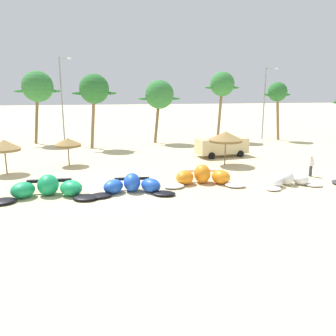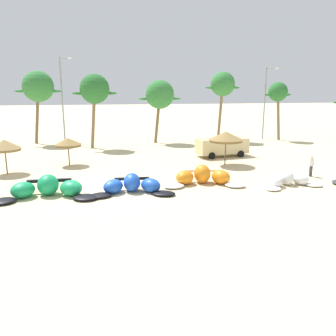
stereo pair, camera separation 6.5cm
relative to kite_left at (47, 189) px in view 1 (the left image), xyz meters
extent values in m
plane|color=beige|center=(3.77, 0.29, -0.52)|extent=(260.00, 260.00, 0.00)
ellipsoid|color=black|center=(-2.48, -0.92, -0.38)|extent=(1.93, 1.78, 0.27)
ellipsoid|color=#199E5B|center=(-1.49, 0.04, -0.02)|extent=(2.04, 2.08, 1.00)
ellipsoid|color=#199E5B|center=(0.01, 0.36, 0.16)|extent=(1.41, 1.63, 1.36)
ellipsoid|color=#199E5B|center=(1.49, -0.07, -0.02)|extent=(2.00, 2.07, 1.00)
ellipsoid|color=black|center=(2.41, -1.10, -0.38)|extent=(1.98, 1.85, 0.27)
cylinder|color=black|center=(0.03, 0.92, 0.29)|extent=(2.87, 0.36, 0.26)
cube|color=black|center=(0.01, 0.20, 0.16)|extent=(1.06, 0.61, 0.04)
ellipsoid|color=black|center=(3.33, -0.84, -0.39)|extent=(1.79, 1.50, 0.25)
ellipsoid|color=blue|center=(4.19, -0.08, -0.06)|extent=(1.86, 1.91, 0.92)
ellipsoid|color=blue|center=(5.45, 0.13, 0.10)|extent=(1.25, 1.64, 1.25)
ellipsoid|color=blue|center=(6.67, -0.28, -0.06)|extent=(1.76, 1.91, 0.92)
ellipsoid|color=black|center=(7.39, -1.17, -0.39)|extent=(1.88, 1.67, 0.25)
cylinder|color=black|center=(5.50, 0.67, 0.21)|extent=(2.40, 0.41, 0.22)
cube|color=black|center=(5.44, -0.02, 0.10)|extent=(0.91, 0.63, 0.04)
ellipsoid|color=white|center=(8.41, 0.40, -0.38)|extent=(1.69, 1.48, 0.27)
ellipsoid|color=orange|center=(9.37, 1.16, -0.01)|extent=(1.88, 1.89, 1.01)
ellipsoid|color=orange|center=(10.72, 1.31, 0.16)|extent=(1.38, 1.62, 1.37)
ellipsoid|color=orange|center=(11.98, 0.80, -0.01)|extent=(1.74, 1.85, 1.01)
ellipsoid|color=white|center=(12.70, -0.18, -0.38)|extent=(1.86, 1.74, 0.27)
cylinder|color=white|center=(10.79, 1.82, 0.28)|extent=(2.54, 0.57, 0.23)
cube|color=white|center=(10.70, 1.17, 0.16)|extent=(0.98, 0.65, 0.04)
ellipsoid|color=white|center=(14.99, -1.47, -0.41)|extent=(1.44, 1.33, 0.21)
ellipsoid|color=white|center=(15.56, -0.74, -0.13)|extent=(1.37, 1.46, 0.78)
ellipsoid|color=white|center=(16.54, -0.38, 0.01)|extent=(1.03, 1.25, 1.05)
ellipsoid|color=white|center=(17.57, -0.53, -0.13)|extent=(1.45, 1.48, 0.78)
ellipsoid|color=white|center=(18.28, -1.14, -0.41)|extent=(1.35, 1.17, 0.21)
cylinder|color=white|center=(16.50, 0.02, 0.09)|extent=(1.95, 0.37, 0.18)
cube|color=white|center=(16.55, -0.50, 0.01)|extent=(0.74, 0.49, 0.04)
cylinder|color=brown|center=(-4.13, 7.12, 0.52)|extent=(0.10, 0.10, 2.08)
cone|color=#9E7F4C|center=(-4.13, 7.12, 1.92)|extent=(2.57, 2.57, 0.72)
cylinder|color=olive|center=(-4.13, 7.12, 1.46)|extent=(2.45, 2.45, 0.20)
cylinder|color=brown|center=(0.62, 9.39, 0.44)|extent=(0.10, 0.10, 1.92)
cone|color=olive|center=(0.62, 9.39, 1.68)|extent=(2.39, 2.39, 0.57)
cylinder|color=olive|center=(0.62, 9.39, 1.30)|extent=(2.27, 2.27, 0.20)
cylinder|color=brown|center=(14.50, 6.84, 0.64)|extent=(0.10, 0.10, 2.32)
cone|color=olive|center=(14.50, 6.84, 2.16)|extent=(3.09, 3.09, 0.74)
cylinder|color=olive|center=(14.50, 6.84, 1.70)|extent=(2.94, 2.94, 0.20)
cube|color=beige|center=(15.59, 10.80, 0.57)|extent=(5.43, 2.73, 1.50)
cube|color=black|center=(14.18, 10.59, 0.83)|extent=(1.57, 2.14, 0.56)
cylinder|color=black|center=(14.14, 9.57, -0.18)|extent=(0.71, 0.33, 0.68)
cylinder|color=black|center=(13.85, 11.56, -0.18)|extent=(0.71, 0.33, 0.68)
cylinder|color=black|center=(17.33, 10.03, -0.18)|extent=(0.71, 0.33, 0.68)
cylinder|color=black|center=(17.05, 12.02, -0.18)|extent=(0.71, 0.33, 0.68)
cylinder|color=#383842|center=(19.69, 1.54, -0.09)|extent=(0.24, 0.24, 0.85)
cube|color=white|center=(19.69, 1.54, 0.61)|extent=(0.36, 0.22, 0.56)
sphere|color=tan|center=(19.69, 1.54, 1.00)|extent=(0.20, 0.20, 0.20)
cylinder|color=brown|center=(-4.15, 23.44, 2.99)|extent=(1.11, 0.36, 7.03)
sphere|color=#337A38|center=(-3.77, 23.44, 6.51)|extent=(3.78, 3.78, 3.78)
ellipsoid|color=#337A38|center=(-5.28, 23.44, 5.94)|extent=(2.65, 0.50, 0.36)
ellipsoid|color=#337A38|center=(-2.26, 23.44, 5.94)|extent=(2.65, 0.50, 0.36)
cylinder|color=#7F6647|center=(2.77, 18.60, 2.86)|extent=(0.92, 0.36, 6.76)
sphere|color=#286B2D|center=(3.05, 18.60, 6.23)|extent=(3.34, 3.34, 3.34)
ellipsoid|color=#286B2D|center=(1.71, 18.60, 5.73)|extent=(2.34, 0.50, 0.36)
ellipsoid|color=#286B2D|center=(4.39, 18.60, 5.73)|extent=(2.34, 0.50, 0.36)
cylinder|color=brown|center=(10.67, 21.28, 2.51)|extent=(0.96, 0.36, 6.07)
sphere|color=#337A38|center=(10.98, 21.28, 5.54)|extent=(3.58, 3.58, 3.58)
ellipsoid|color=#337A38|center=(9.54, 21.28, 5.00)|extent=(2.51, 0.50, 0.36)
ellipsoid|color=#337A38|center=(12.41, 21.28, 5.00)|extent=(2.51, 0.50, 0.36)
cylinder|color=#7F6647|center=(19.06, 21.49, 3.16)|extent=(0.78, 0.36, 7.36)
sphere|color=#337A38|center=(19.27, 21.49, 6.83)|extent=(3.15, 3.15, 3.15)
ellipsoid|color=#337A38|center=(18.01, 21.49, 6.36)|extent=(2.20, 0.50, 0.36)
ellipsoid|color=#337A38|center=(20.53, 21.49, 6.36)|extent=(2.20, 0.50, 0.36)
cylinder|color=#7F6647|center=(26.89, 20.62, 2.66)|extent=(0.93, 0.36, 6.37)
sphere|color=#286B2D|center=(26.60, 20.62, 5.85)|extent=(2.53, 2.53, 2.53)
ellipsoid|color=#286B2D|center=(25.59, 20.62, 5.47)|extent=(1.77, 0.50, 0.36)
ellipsoid|color=#286B2D|center=(27.61, 20.62, 5.47)|extent=(1.77, 0.50, 0.36)
cylinder|color=gray|center=(-0.98, 23.13, 4.73)|extent=(0.18, 0.18, 10.51)
cylinder|color=gray|center=(-0.38, 23.13, 9.84)|extent=(1.20, 0.10, 0.10)
ellipsoid|color=silver|center=(0.22, 23.13, 9.84)|extent=(0.56, 0.24, 0.20)
cylinder|color=gray|center=(25.41, 21.85, 4.24)|extent=(0.18, 0.18, 9.51)
cylinder|color=gray|center=(26.15, 21.85, 8.85)|extent=(1.48, 0.10, 0.10)
ellipsoid|color=silver|center=(26.89, 21.85, 8.85)|extent=(0.56, 0.24, 0.20)
camera|label=1|loc=(3.47, -22.57, 6.28)|focal=37.29mm
camera|label=2|loc=(3.53, -22.59, 6.28)|focal=37.29mm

